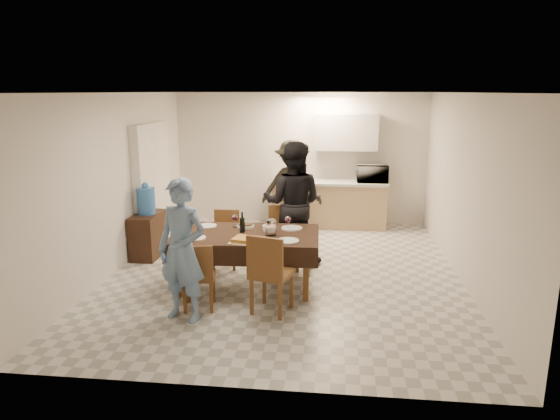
{
  "coord_description": "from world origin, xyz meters",
  "views": [
    {
      "loc": [
        0.68,
        -6.96,
        2.62
      ],
      "look_at": [
        -0.05,
        -0.3,
        1.02
      ],
      "focal_mm": 32.0,
      "sensor_mm": 36.0,
      "label": 1
    }
  ],
  "objects_px": {
    "water_pitcher": "(271,228)",
    "water_jug": "(146,201)",
    "person_kitchen": "(292,186)",
    "dining_table": "(245,236)",
    "console": "(148,235)",
    "wine_bottle": "(242,222)",
    "savoury_tart": "(248,240)",
    "person_far": "(293,203)",
    "microwave": "(372,173)",
    "person_near": "(182,250)"
  },
  "relations": [
    {
      "from": "water_pitcher",
      "to": "water_jug",
      "type": "bearing_deg",
      "value": 151.55
    },
    {
      "from": "person_kitchen",
      "to": "dining_table",
      "type": "bearing_deg",
      "value": -97.68
    },
    {
      "from": "console",
      "to": "wine_bottle",
      "type": "distance_m",
      "value": 2.12
    },
    {
      "from": "dining_table",
      "to": "savoury_tart",
      "type": "height_order",
      "value": "savoury_tart"
    },
    {
      "from": "person_far",
      "to": "water_pitcher",
      "type": "bearing_deg",
      "value": 85.91
    },
    {
      "from": "water_pitcher",
      "to": "wine_bottle",
      "type": "bearing_deg",
      "value": 165.96
    },
    {
      "from": "dining_table",
      "to": "wine_bottle",
      "type": "height_order",
      "value": "wine_bottle"
    },
    {
      "from": "microwave",
      "to": "person_far",
      "type": "bearing_deg",
      "value": 58.86
    },
    {
      "from": "microwave",
      "to": "person_far",
      "type": "distance_m",
      "value": 2.62
    },
    {
      "from": "water_jug",
      "to": "console",
      "type": "bearing_deg",
      "value": 0.0
    },
    {
      "from": "savoury_tart",
      "to": "person_far",
      "type": "bearing_deg",
      "value": 72.53
    },
    {
      "from": "wine_bottle",
      "to": "person_near",
      "type": "relative_size",
      "value": 0.17
    },
    {
      "from": "wine_bottle",
      "to": "person_near",
      "type": "xyz_separation_m",
      "value": [
        -0.5,
        -1.1,
        -0.06
      ]
    },
    {
      "from": "savoury_tart",
      "to": "person_kitchen",
      "type": "relative_size",
      "value": 0.25
    },
    {
      "from": "water_pitcher",
      "to": "person_near",
      "type": "relative_size",
      "value": 0.13
    },
    {
      "from": "person_kitchen",
      "to": "console",
      "type": "bearing_deg",
      "value": -141.69
    },
    {
      "from": "dining_table",
      "to": "person_kitchen",
      "type": "xyz_separation_m",
      "value": [
        0.38,
        2.84,
        0.15
      ]
    },
    {
      "from": "person_kitchen",
      "to": "water_pitcher",
      "type": "bearing_deg",
      "value": -90.65
    },
    {
      "from": "savoury_tart",
      "to": "person_kitchen",
      "type": "xyz_separation_m",
      "value": [
        0.28,
        3.22,
        0.09
      ]
    },
    {
      "from": "dining_table",
      "to": "person_kitchen",
      "type": "distance_m",
      "value": 2.87
    },
    {
      "from": "wine_bottle",
      "to": "microwave",
      "type": "distance_m",
      "value": 3.78
    },
    {
      "from": "person_far",
      "to": "savoury_tart",
      "type": "bearing_deg",
      "value": 78.75
    },
    {
      "from": "person_kitchen",
      "to": "water_jug",
      "type": "bearing_deg",
      "value": -141.69
    },
    {
      "from": "dining_table",
      "to": "console",
      "type": "height_order",
      "value": "dining_table"
    },
    {
      "from": "wine_bottle",
      "to": "person_kitchen",
      "type": "distance_m",
      "value": 2.82
    },
    {
      "from": "water_jug",
      "to": "person_far",
      "type": "relative_size",
      "value": 0.23
    },
    {
      "from": "person_far",
      "to": "person_kitchen",
      "type": "bearing_deg",
      "value": -78.43
    },
    {
      "from": "dining_table",
      "to": "person_kitchen",
      "type": "relative_size",
      "value": 1.13
    },
    {
      "from": "console",
      "to": "person_near",
      "type": "height_order",
      "value": "person_near"
    },
    {
      "from": "person_far",
      "to": "person_kitchen",
      "type": "xyz_separation_m",
      "value": [
        -0.17,
        1.79,
        -0.08
      ]
    },
    {
      "from": "console",
      "to": "microwave",
      "type": "distance_m",
      "value": 4.35
    },
    {
      "from": "savoury_tart",
      "to": "person_near",
      "type": "relative_size",
      "value": 0.26
    },
    {
      "from": "person_kitchen",
      "to": "savoury_tart",
      "type": "bearing_deg",
      "value": -95.02
    },
    {
      "from": "person_far",
      "to": "person_kitchen",
      "type": "distance_m",
      "value": 1.8
    },
    {
      "from": "console",
      "to": "savoury_tart",
      "type": "xyz_separation_m",
      "value": [
        1.9,
        -1.49,
        0.43
      ]
    },
    {
      "from": "person_near",
      "to": "microwave",
      "type": "bearing_deg",
      "value": 78.0
    },
    {
      "from": "dining_table",
      "to": "person_far",
      "type": "height_order",
      "value": "person_far"
    },
    {
      "from": "wine_bottle",
      "to": "microwave",
      "type": "xyz_separation_m",
      "value": [
        1.95,
        3.24,
        0.17
      ]
    },
    {
      "from": "water_jug",
      "to": "person_near",
      "type": "relative_size",
      "value": 0.26
    },
    {
      "from": "savoury_tart",
      "to": "water_pitcher",
      "type": "bearing_deg",
      "value": 52.85
    },
    {
      "from": "microwave",
      "to": "person_near",
      "type": "bearing_deg",
      "value": 60.52
    },
    {
      "from": "dining_table",
      "to": "microwave",
      "type": "bearing_deg",
      "value": 58.0
    },
    {
      "from": "person_near",
      "to": "dining_table",
      "type": "bearing_deg",
      "value": 79.83
    },
    {
      "from": "water_jug",
      "to": "person_near",
      "type": "distance_m",
      "value": 2.5
    },
    {
      "from": "console",
      "to": "person_near",
      "type": "xyz_separation_m",
      "value": [
        1.25,
        -2.16,
        0.49
      ]
    },
    {
      "from": "microwave",
      "to": "person_far",
      "type": "height_order",
      "value": "person_far"
    },
    {
      "from": "dining_table",
      "to": "console",
      "type": "bearing_deg",
      "value": 146.27
    },
    {
      "from": "wine_bottle",
      "to": "person_near",
      "type": "distance_m",
      "value": 1.21
    },
    {
      "from": "water_pitcher",
      "to": "person_kitchen",
      "type": "distance_m",
      "value": 2.89
    },
    {
      "from": "console",
      "to": "water_pitcher",
      "type": "bearing_deg",
      "value": -28.45
    }
  ]
}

